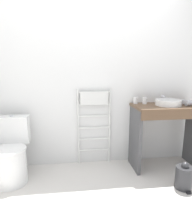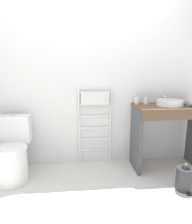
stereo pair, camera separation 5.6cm
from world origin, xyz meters
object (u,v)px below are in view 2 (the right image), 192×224
(towel_radiator, at_px, (95,111))
(sink_basin, at_px, (170,103))
(cup_near_wall, at_px, (137,101))
(toilet, at_px, (12,155))
(cup_near_edge, at_px, (146,101))
(trash_bin, at_px, (185,178))
(hair_dryer, at_px, (192,103))

(towel_radiator, bearing_deg, sink_basin, -12.92)
(sink_basin, distance_m, cup_near_wall, 0.44)
(toilet, height_order, cup_near_wall, cup_near_wall)
(cup_near_edge, bearing_deg, cup_near_wall, 163.88)
(sink_basin, xyz_separation_m, trash_bin, (-0.01, -0.54, -0.79))
(toilet, distance_m, trash_bin, 2.10)
(towel_radiator, distance_m, cup_near_wall, 0.61)
(toilet, height_order, towel_radiator, towel_radiator)
(cup_near_edge, bearing_deg, towel_radiator, 173.45)
(sink_basin, distance_m, cup_near_edge, 0.31)
(towel_radiator, relative_size, hair_dryer, 6.04)
(hair_dryer, bearing_deg, towel_radiator, 167.46)
(cup_near_edge, bearing_deg, sink_basin, -27.45)
(cup_near_edge, distance_m, trash_bin, 1.09)
(sink_basin, relative_size, cup_near_wall, 3.63)
(hair_dryer, bearing_deg, sink_basin, 168.77)
(towel_radiator, height_order, cup_near_wall, towel_radiator)
(cup_near_wall, distance_m, trash_bin, 1.14)
(cup_near_edge, bearing_deg, trash_bin, -69.02)
(toilet, distance_m, hair_dryer, 2.42)
(toilet, distance_m, sink_basin, 2.15)
(cup_near_wall, height_order, hair_dryer, cup_near_wall)
(towel_radiator, distance_m, hair_dryer, 1.31)
(sink_basin, bearing_deg, towel_radiator, 167.08)
(sink_basin, relative_size, trash_bin, 1.04)
(towel_radiator, xyz_separation_m, cup_near_wall, (0.58, -0.05, 0.15))
(hair_dryer, bearing_deg, cup_near_edge, 160.38)
(toilet, height_order, sink_basin, sink_basin)
(trash_bin, bearing_deg, towel_radiator, 141.53)
(toilet, bearing_deg, hair_dryer, 1.10)
(sink_basin, height_order, trash_bin, sink_basin)
(hair_dryer, bearing_deg, cup_near_wall, 160.98)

